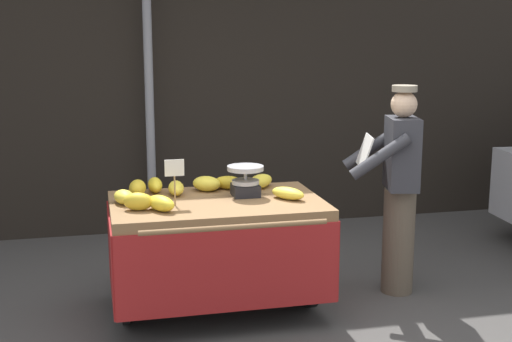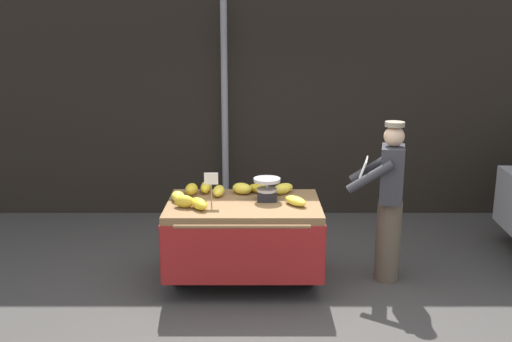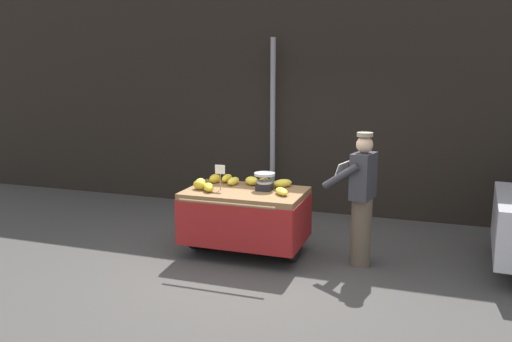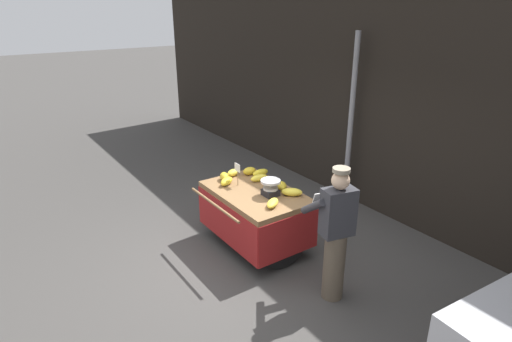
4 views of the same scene
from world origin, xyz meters
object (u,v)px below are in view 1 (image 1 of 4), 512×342
weighing_scale (245,181)px  vendor_person (398,189)px  banana_bunch_0 (229,183)px  banana_bunch_5 (124,197)px  street_pole (149,95)px  banana_bunch_2 (207,184)px  banana_bunch_3 (176,188)px  banana_bunch_7 (138,188)px  banana_cart (217,232)px  banana_bunch_8 (288,193)px  banana_bunch_4 (161,203)px  price_sign (174,172)px  banana_bunch_9 (138,201)px  banana_bunch_1 (260,181)px  banana_bunch_6 (155,185)px

weighing_scale → vendor_person: bearing=0.5°
banana_bunch_0 → banana_bunch_5: banana_bunch_0 is taller
banana_bunch_5 → street_pole: bearing=80.0°
banana_bunch_2 → banana_bunch_3: 0.26m
street_pole → banana_bunch_7: size_ratio=14.48×
banana_cart → banana_bunch_5: 0.74m
weighing_scale → banana_bunch_7: size_ratio=1.35×
banana_bunch_8 → banana_bunch_0: bearing=129.6°
weighing_scale → banana_bunch_4: 0.75m
banana_bunch_2 → vendor_person: bearing=-8.3°
price_sign → banana_bunch_4: (-0.11, -0.12, -0.19)m
weighing_scale → banana_bunch_9: 0.87m
price_sign → banana_bunch_7: bearing=123.0°
banana_bunch_1 → banana_bunch_3: banana_bunch_1 is taller
banana_bunch_5 → banana_bunch_9: size_ratio=1.03×
weighing_scale → banana_bunch_6: size_ratio=1.01×
banana_bunch_1 → banana_bunch_0: bearing=175.4°
banana_bunch_0 → banana_bunch_3: (-0.44, -0.10, -0.00)m
banana_bunch_0 → banana_bunch_4: (-0.60, -0.57, 0.00)m
banana_bunch_0 → banana_bunch_8: banana_bunch_0 is taller
banana_bunch_1 → banana_bunch_3: (-0.69, -0.08, -0.00)m
banana_cart → banana_bunch_6: size_ratio=5.77×
banana_bunch_1 → street_pole: bearing=111.1°
banana_bunch_4 → banana_bunch_5: 0.36m
weighing_scale → price_sign: (-0.56, -0.19, 0.13)m
banana_bunch_2 → banana_bunch_9: (-0.57, -0.49, 0.00)m
banana_bunch_3 → banana_bunch_5: size_ratio=1.26×
banana_bunch_1 → banana_bunch_4: size_ratio=1.09×
street_pole → banana_bunch_0: bearing=-75.8°
banana_cart → banana_bunch_1: bearing=38.4°
street_pole → banana_bunch_9: street_pole is taller
banana_cart → banana_bunch_2: banana_bunch_2 is taller
banana_bunch_3 → banana_bunch_9: 0.53m
banana_cart → banana_bunch_9: size_ratio=7.50×
price_sign → banana_bunch_5: price_sign is taller
banana_bunch_3 → banana_bunch_4: (-0.16, -0.47, 0.00)m
banana_cart → price_sign: price_sign is taller
street_pole → banana_bunch_0: size_ratio=11.99×
street_pole → banana_bunch_4: (-0.14, -2.41, -0.55)m
banana_bunch_0 → banana_bunch_3: bearing=-167.5°
banana_bunch_6 → banana_bunch_9: banana_bunch_9 is taller
banana_bunch_0 → banana_bunch_1: size_ratio=0.85×
banana_bunch_2 → banana_bunch_4: (-0.41, -0.54, -0.00)m
street_pole → banana_bunch_6: size_ratio=10.85×
street_pole → banana_bunch_5: 2.25m
banana_bunch_7 → banana_bunch_8: banana_bunch_7 is taller
street_pole → weighing_scale: (0.54, -2.10, -0.49)m
banana_bunch_5 → vendor_person: vendor_person is taller
price_sign → banana_bunch_2: bearing=54.7°
banana_cart → vendor_person: vendor_person is taller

